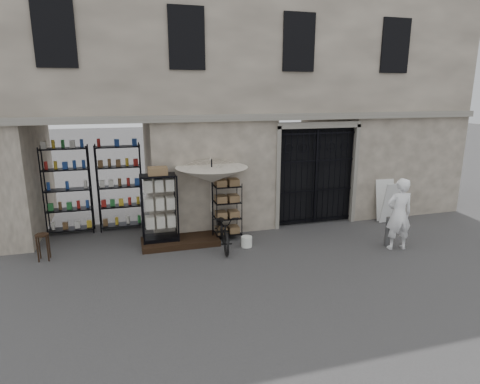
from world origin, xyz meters
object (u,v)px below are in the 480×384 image
object	(u,v)px
wire_rack	(227,211)
steel_bollard	(388,231)
display_cabinet	(160,211)
white_bucket	(247,242)
shopkeeper	(396,248)
easel_sign	(389,202)
bicycle	(224,247)
market_umbrella	(212,171)
wooden_stool	(43,246)

from	to	relation	value
wire_rack	steel_bollard	distance (m)	4.25
display_cabinet	steel_bollard	distance (m)	5.95
display_cabinet	steel_bollard	size ratio (longest dim) A/B	2.44
white_bucket	wire_rack	bearing A→B (deg)	113.18
wire_rack	shopkeeper	world-z (taller)	wire_rack
white_bucket	easel_sign	xyz separation A→B (m)	(4.78, 0.74, 0.52)
bicycle	easel_sign	distance (m)	5.43
white_bucket	easel_sign	size ratio (longest dim) A/B	0.22
market_umbrella	shopkeeper	distance (m)	5.15
wooden_stool	steel_bollard	size ratio (longest dim) A/B	0.84
display_cabinet	wooden_stool	world-z (taller)	display_cabinet
white_bucket	market_umbrella	bearing A→B (deg)	137.56
bicycle	shopkeeper	bearing A→B (deg)	-11.81
wire_rack	market_umbrella	xyz separation A→B (m)	(-0.42, -0.07, 1.16)
wire_rack	market_umbrella	size ratio (longest dim) A/B	0.59
wire_rack	wooden_stool	bearing A→B (deg)	-165.65
display_cabinet	bicycle	bearing A→B (deg)	-41.92
wooden_stool	steel_bollard	xyz separation A→B (m)	(8.46, -1.48, 0.04)
bicycle	wooden_stool	bearing A→B (deg)	-179.24
steel_bollard	easel_sign	xyz separation A→B (m)	(1.22, 1.69, 0.27)
market_umbrella	steel_bollard	world-z (taller)	market_umbrella
steel_bollard	easel_sign	distance (m)	2.10
easel_sign	steel_bollard	bearing A→B (deg)	-121.18
bicycle	easel_sign	world-z (taller)	easel_sign
bicycle	shopkeeper	distance (m)	4.43
display_cabinet	white_bucket	xyz separation A→B (m)	(2.12, -0.73, -0.79)
display_cabinet	wire_rack	world-z (taller)	display_cabinet
steel_bollard	shopkeeper	bearing A→B (deg)	-69.81
market_umbrella	steel_bollard	bearing A→B (deg)	-20.75
steel_bollard	easel_sign	size ratio (longest dim) A/B	0.61
market_umbrella	white_bucket	size ratio (longest dim) A/B	9.42
white_bucket	bicycle	distance (m)	0.61
bicycle	white_bucket	bearing A→B (deg)	-8.53
display_cabinet	shopkeeper	xyz separation A→B (m)	(5.77, -1.92, -0.93)
wooden_stool	steel_bollard	bearing A→B (deg)	-9.91
wire_rack	white_bucket	distance (m)	1.03
bicycle	steel_bollard	size ratio (longest dim) A/B	2.32
bicycle	easel_sign	xyz separation A→B (m)	(5.36, 0.59, 0.66)
wooden_stool	easel_sign	distance (m)	9.69
display_cabinet	wooden_stool	xyz separation A→B (m)	(-2.78, -0.20, -0.59)
steel_bollard	bicycle	bearing A→B (deg)	165.15
market_umbrella	display_cabinet	bearing A→B (deg)	178.06
bicycle	shopkeeper	xyz separation A→B (m)	(4.23, -1.34, 0.00)
wooden_stool	white_bucket	bearing A→B (deg)	-6.15
white_bucket	wooden_stool	size ratio (longest dim) A/B	0.44
market_umbrella	bicycle	distance (m)	2.01
wire_rack	white_bucket	bearing A→B (deg)	-55.27
wire_rack	shopkeeper	bearing A→B (deg)	-14.55
wire_rack	bicycle	world-z (taller)	wire_rack
bicycle	steel_bollard	world-z (taller)	bicycle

